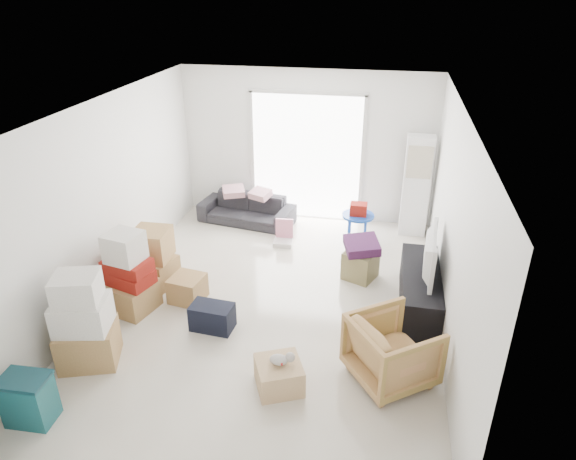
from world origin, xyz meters
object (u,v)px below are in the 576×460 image
(sofa, at_px, (246,205))
(ottoman, at_px, (360,265))
(ac_tower, at_px, (416,186))
(storage_bins, at_px, (28,399))
(kids_table, at_px, (358,214))
(tv_console, at_px, (420,290))
(television, at_px, (423,268))
(wood_crate, at_px, (279,375))
(armchair, at_px, (393,348))

(sofa, xyz_separation_m, ottoman, (2.18, -1.55, -0.12))
(ac_tower, relative_size, storage_bins, 3.19)
(storage_bins, distance_m, kids_table, 5.52)
(sofa, distance_m, storage_bins, 5.06)
(storage_bins, bearing_deg, ac_tower, 53.14)
(kids_table, bearing_deg, sofa, 171.45)
(tv_console, xyz_separation_m, kids_table, (-0.97, 1.88, 0.21))
(television, xyz_separation_m, kids_table, (-0.97, 1.88, -0.14))
(ac_tower, relative_size, wood_crate, 3.65)
(ottoman, height_order, wood_crate, ottoman)
(tv_console, distance_m, sofa, 3.72)
(television, bearing_deg, wood_crate, 144.34)
(sofa, relative_size, ottoman, 3.97)
(armchair, bearing_deg, wood_crate, 71.81)
(storage_bins, relative_size, wood_crate, 1.15)
(ac_tower, bearing_deg, kids_table, -153.72)
(armchair, xyz_separation_m, wood_crate, (-1.19, -0.38, -0.26))
(tv_console, relative_size, television, 1.59)
(armchair, distance_m, storage_bins, 3.79)
(ottoman, distance_m, kids_table, 1.28)
(tv_console, distance_m, television, 0.34)
(sofa, distance_m, armchair, 4.52)
(armchair, bearing_deg, sofa, 0.08)
(kids_table, bearing_deg, storage_bins, -122.02)
(tv_console, distance_m, wood_crate, 2.41)
(storage_bins, relative_size, kids_table, 0.82)
(ac_tower, bearing_deg, wood_crate, -109.62)
(tv_console, relative_size, ottoman, 3.79)
(television, xyz_separation_m, storage_bins, (-3.90, -2.80, -0.34))
(storage_bins, xyz_separation_m, kids_table, (2.93, 4.68, 0.20))
(television, distance_m, kids_table, 2.12)
(sofa, relative_size, kids_table, 2.57)
(ac_tower, relative_size, armchair, 2.07)
(tv_console, xyz_separation_m, ottoman, (-0.84, 0.63, -0.06))
(tv_console, bearing_deg, kids_table, 117.41)
(ottoman, bearing_deg, sofa, 144.53)
(armchair, bearing_deg, ac_tower, -40.51)
(ac_tower, xyz_separation_m, kids_table, (-0.92, -0.46, -0.40))
(tv_console, distance_m, kids_table, 2.13)
(sofa, height_order, kids_table, sofa)
(sofa, xyz_separation_m, kids_table, (2.04, -0.31, 0.14))
(ottoman, bearing_deg, armchair, -77.02)
(storage_bins, bearing_deg, sofa, 79.90)
(armchair, height_order, ottoman, armchair)
(tv_console, bearing_deg, television, -90.00)
(kids_table, xyz_separation_m, wood_crate, (-0.57, -3.73, -0.32))
(sofa, bearing_deg, armchair, -44.76)
(ac_tower, relative_size, ottoman, 4.04)
(sofa, bearing_deg, kids_table, 0.62)
(television, height_order, wood_crate, television)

